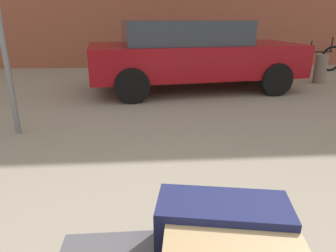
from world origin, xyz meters
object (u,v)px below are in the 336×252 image
Objects in this scene: bollard_kerb_mid at (320,69)px; duffel_bag_navy_rear_left at (222,226)px; parked_car at (192,54)px; bollard_kerb_near at (266,70)px; bicycle_leaning at (316,59)px.

duffel_bag_navy_rear_left is at bearing -123.58° from bollard_kerb_mid.
bollard_kerb_near is (1.81, 0.48, -0.43)m from parked_car.
bicycle_leaning is (4.50, 7.22, -0.11)m from duffel_bag_navy_rear_left.
bicycle_leaning reaches higher than bollard_kerb_near.
bollard_kerb_mid is (1.33, 0.00, 0.00)m from bollard_kerb_near.
parked_car reaches higher than bollard_kerb_near.
bollard_kerb_near is at bearing 77.31° from duffel_bag_navy_rear_left.
bicycle_leaning is at bearing 68.64° from duffel_bag_navy_rear_left.
bollard_kerb_near is at bearing 180.00° from bollard_kerb_mid.
bollard_kerb_near is 1.33m from bollard_kerb_mid.
bicycle_leaning reaches higher than bollard_kerb_mid.
bollard_kerb_near is at bearing 14.72° from parked_car.
parked_car is at bearing -152.46° from bicycle_leaning.
bicycle_leaning is 2.65× the size of bollard_kerb_mid.
parked_car is at bearing -171.38° from bollard_kerb_mid.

